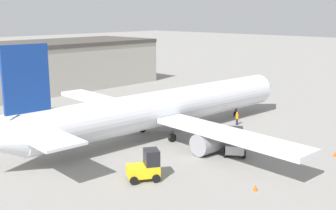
% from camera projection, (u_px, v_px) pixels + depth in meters
% --- Properties ---
extents(ground_plane, '(400.00, 400.00, 0.00)m').
position_uv_depth(ground_plane, '(168.00, 134.00, 47.51)').
color(ground_plane, gray).
extents(airplane, '(41.31, 36.80, 10.86)m').
position_uv_depth(airplane, '(162.00, 109.00, 46.23)').
color(airplane, silver).
rests_on(airplane, ground_plane).
extents(ground_crew_worker, '(0.36, 0.36, 1.62)m').
position_uv_depth(ground_crew_worker, '(237.00, 118.00, 51.12)').
color(ground_crew_worker, '#1E2338').
rests_on(ground_crew_worker, ground_plane).
extents(baggage_tug, '(3.12, 2.93, 2.53)m').
position_uv_depth(baggage_tug, '(146.00, 167.00, 34.28)').
color(baggage_tug, yellow).
rests_on(baggage_tug, ground_plane).
extents(belt_loader_truck, '(3.60, 3.37, 2.40)m').
position_uv_depth(belt_loader_truck, '(235.00, 142.00, 40.78)').
color(belt_loader_truck, '#B2B2B7').
rests_on(belt_loader_truck, ground_plane).
extents(safety_cone_near, '(0.36, 0.36, 0.55)m').
position_uv_depth(safety_cone_near, '(335.00, 154.00, 39.94)').
color(safety_cone_near, '#EF590F').
rests_on(safety_cone_near, ground_plane).
extents(safety_cone_far, '(0.36, 0.36, 0.55)m').
position_uv_depth(safety_cone_far, '(255.00, 187.00, 32.27)').
color(safety_cone_far, '#EF590F').
rests_on(safety_cone_far, ground_plane).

